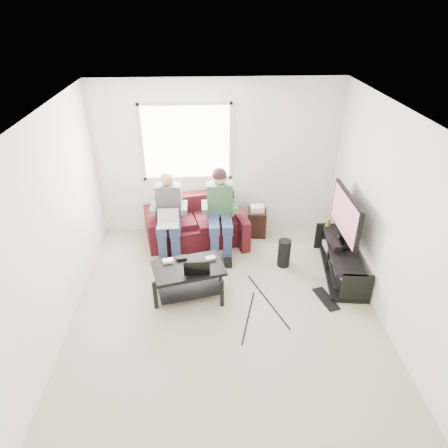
# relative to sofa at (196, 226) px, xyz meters

# --- Properties ---
(floor) EXTENTS (4.50, 4.50, 0.00)m
(floor) POSITION_rel_sofa_xyz_m (0.39, -1.81, -0.29)
(floor) COLOR beige
(floor) RESTS_ON ground
(ceiling) EXTENTS (4.50, 4.50, 0.00)m
(ceiling) POSITION_rel_sofa_xyz_m (0.39, -1.81, 2.31)
(ceiling) COLOR white
(ceiling) RESTS_ON wall_back
(wall_back) EXTENTS (4.50, 0.00, 4.50)m
(wall_back) POSITION_rel_sofa_xyz_m (0.39, 0.44, 1.01)
(wall_back) COLOR white
(wall_back) RESTS_ON floor
(wall_front) EXTENTS (4.50, 0.00, 4.50)m
(wall_front) POSITION_rel_sofa_xyz_m (0.39, -4.06, 1.01)
(wall_front) COLOR white
(wall_front) RESTS_ON floor
(wall_left) EXTENTS (0.00, 4.50, 4.50)m
(wall_left) POSITION_rel_sofa_xyz_m (-1.61, -1.81, 1.01)
(wall_left) COLOR white
(wall_left) RESTS_ON floor
(wall_right) EXTENTS (0.00, 4.50, 4.50)m
(wall_right) POSITION_rel_sofa_xyz_m (2.39, -1.81, 1.01)
(wall_right) COLOR white
(wall_right) RESTS_ON floor
(window) EXTENTS (1.48, 0.04, 1.28)m
(window) POSITION_rel_sofa_xyz_m (-0.11, 0.42, 1.31)
(window) COLOR white
(window) RESTS_ON wall_back
(sofa) EXTENTS (1.78, 1.02, 0.76)m
(sofa) POSITION_rel_sofa_xyz_m (0.00, 0.00, 0.00)
(sofa) COLOR #4A1219
(sofa) RESTS_ON floor
(person_left) EXTENTS (0.40, 0.71, 1.31)m
(person_left) POSITION_rel_sofa_xyz_m (-0.40, -0.26, 0.42)
(person_left) COLOR navy
(person_left) RESTS_ON sofa
(person_right) EXTENTS (0.40, 0.71, 1.35)m
(person_right) POSITION_rel_sofa_xyz_m (0.40, -0.24, 0.48)
(person_right) COLOR navy
(person_right) RESTS_ON sofa
(laptop_silver) EXTENTS (0.38, 0.33, 0.24)m
(laptop_silver) POSITION_rel_sofa_xyz_m (-0.40, -0.52, 0.39)
(laptop_silver) COLOR silver
(laptop_silver) RESTS_ON person_left
(coffee_table) EXTENTS (1.05, 0.78, 0.47)m
(coffee_table) POSITION_rel_sofa_xyz_m (-0.08, -1.41, 0.06)
(coffee_table) COLOR black
(coffee_table) RESTS_ON floor
(laptop_black) EXTENTS (0.37, 0.29, 0.24)m
(laptop_black) POSITION_rel_sofa_xyz_m (0.04, -1.49, 0.30)
(laptop_black) COLOR black
(laptop_black) RESTS_ON coffee_table
(controller_a) EXTENTS (0.16, 0.12, 0.04)m
(controller_a) POSITION_rel_sofa_xyz_m (-0.36, -1.29, 0.20)
(controller_a) COLOR silver
(controller_a) RESTS_ON coffee_table
(controller_b) EXTENTS (0.16, 0.12, 0.04)m
(controller_b) POSITION_rel_sofa_xyz_m (-0.18, -1.23, 0.20)
(controller_b) COLOR black
(controller_b) RESTS_ON coffee_table
(controller_c) EXTENTS (0.16, 0.13, 0.04)m
(controller_c) POSITION_rel_sofa_xyz_m (0.22, -1.26, 0.20)
(controller_c) COLOR gray
(controller_c) RESTS_ON coffee_table
(tv_stand) EXTENTS (0.61, 1.45, 0.46)m
(tv_stand) POSITION_rel_sofa_xyz_m (2.16, -1.03, -0.08)
(tv_stand) COLOR black
(tv_stand) RESTS_ON floor
(tv) EXTENTS (0.12, 1.10, 0.81)m
(tv) POSITION_rel_sofa_xyz_m (2.16, -0.93, 0.63)
(tv) COLOR black
(tv) RESTS_ON tv_stand
(soundbar) EXTENTS (0.12, 0.50, 0.10)m
(soundbar) POSITION_rel_sofa_xyz_m (2.04, -0.93, 0.22)
(soundbar) COLOR black
(soundbar) RESTS_ON tv_stand
(drink_cup) EXTENTS (0.08, 0.08, 0.12)m
(drink_cup) POSITION_rel_sofa_xyz_m (2.11, -0.40, 0.23)
(drink_cup) COLOR #A17445
(drink_cup) RESTS_ON tv_stand
(console_white) EXTENTS (0.30, 0.22, 0.06)m
(console_white) POSITION_rel_sofa_xyz_m (2.16, -1.43, -0.01)
(console_white) COLOR silver
(console_white) RESTS_ON tv_stand
(console_grey) EXTENTS (0.34, 0.26, 0.08)m
(console_grey) POSITION_rel_sofa_xyz_m (2.16, -0.73, -0.00)
(console_grey) COLOR gray
(console_grey) RESTS_ON tv_stand
(console_black) EXTENTS (0.38, 0.30, 0.07)m
(console_black) POSITION_rel_sofa_xyz_m (2.16, -1.08, -0.01)
(console_black) COLOR black
(console_black) RESTS_ON tv_stand
(subwoofer) EXTENTS (0.20, 0.20, 0.44)m
(subwoofer) POSITION_rel_sofa_xyz_m (1.36, -0.79, -0.07)
(subwoofer) COLOR black
(subwoofer) RESTS_ON floor
(keyboard_floor) EXTENTS (0.28, 0.51, 0.03)m
(keyboard_floor) POSITION_rel_sofa_xyz_m (1.80, -1.63, -0.28)
(keyboard_floor) COLOR black
(keyboard_floor) RESTS_ON floor
(end_table) EXTENTS (0.31, 0.31, 0.57)m
(end_table) POSITION_rel_sofa_xyz_m (1.05, 0.14, -0.04)
(end_table) COLOR black
(end_table) RESTS_ON floor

